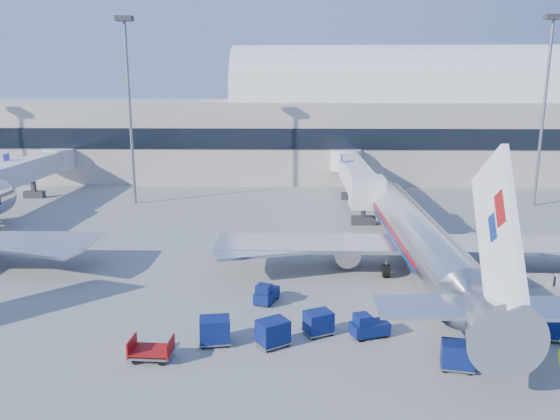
{
  "coord_description": "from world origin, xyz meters",
  "views": [
    {
      "loc": [
        0.22,
        -37.11,
        14.8
      ],
      "look_at": [
        -0.96,
        6.0,
        4.79
      ],
      "focal_mm": 35.0,
      "sensor_mm": 36.0,
      "label": 1
    }
  ],
  "objects_px": {
    "mast_west": "(128,84)",
    "mast_east": "(547,84)",
    "tug_lead": "(368,326)",
    "cart_train_a": "(318,322)",
    "airliner_main": "(418,238)",
    "cart_train_b": "(273,332)",
    "cart_train_c": "(215,330)",
    "tug_right": "(465,313)",
    "tug_left": "(266,294)",
    "barrier_near": "(531,280)",
    "jetbridge_mid": "(24,171)",
    "jetbridge_near": "(354,172)",
    "cart_solo_near": "(457,355)",
    "cart_open_red": "(152,352)"
  },
  "relations": [
    {
      "from": "mast_west",
      "to": "mast_east",
      "type": "height_order",
      "value": "same"
    },
    {
      "from": "tug_lead",
      "to": "cart_train_a",
      "type": "xyz_separation_m",
      "value": [
        -2.97,
        0.24,
        0.11
      ]
    },
    {
      "from": "airliner_main",
      "to": "cart_train_b",
      "type": "distance_m",
      "value": 16.89
    },
    {
      "from": "mast_east",
      "to": "cart_train_c",
      "type": "distance_m",
      "value": 53.11
    },
    {
      "from": "mast_west",
      "to": "cart_train_c",
      "type": "bearing_deg",
      "value": -67.64
    },
    {
      "from": "tug_right",
      "to": "tug_left",
      "type": "height_order",
      "value": "tug_left"
    },
    {
      "from": "barrier_near",
      "to": "tug_lead",
      "type": "relative_size",
      "value": 1.19
    },
    {
      "from": "barrier_near",
      "to": "tug_lead",
      "type": "xyz_separation_m",
      "value": [
        -13.34,
        -8.85,
        0.22
      ]
    },
    {
      "from": "jetbridge_mid",
      "to": "mast_east",
      "type": "xyz_separation_m",
      "value": [
        64.4,
        -0.81,
        10.86
      ]
    },
    {
      "from": "cart_train_a",
      "to": "mast_west",
      "type": "bearing_deg",
      "value": 94.58
    },
    {
      "from": "jetbridge_near",
      "to": "airliner_main",
      "type": "bearing_deg",
      "value": -84.78
    },
    {
      "from": "airliner_main",
      "to": "tug_lead",
      "type": "height_order",
      "value": "airliner_main"
    },
    {
      "from": "cart_train_b",
      "to": "cart_train_c",
      "type": "bearing_deg",
      "value": 144.27
    },
    {
      "from": "jetbridge_mid",
      "to": "mast_west",
      "type": "xyz_separation_m",
      "value": [
        14.4,
        -0.81,
        10.86
      ]
    },
    {
      "from": "jetbridge_near",
      "to": "barrier_near",
      "type": "bearing_deg",
      "value": -70.15
    },
    {
      "from": "cart_train_b",
      "to": "cart_train_c",
      "type": "relative_size",
      "value": 1.11
    },
    {
      "from": "mast_east",
      "to": "jetbridge_near",
      "type": "bearing_deg",
      "value": 177.93
    },
    {
      "from": "airliner_main",
      "to": "cart_solo_near",
      "type": "bearing_deg",
      "value": -94.27
    },
    {
      "from": "barrier_near",
      "to": "cart_train_c",
      "type": "bearing_deg",
      "value": -155.83
    },
    {
      "from": "jetbridge_near",
      "to": "cart_open_red",
      "type": "xyz_separation_m",
      "value": [
        -15.16,
        -40.76,
        -3.49
      ]
    },
    {
      "from": "jetbridge_near",
      "to": "cart_solo_near",
      "type": "height_order",
      "value": "jetbridge_near"
    },
    {
      "from": "airliner_main",
      "to": "mast_east",
      "type": "distance_m",
      "value": 34.51
    },
    {
      "from": "airliner_main",
      "to": "cart_train_c",
      "type": "xyz_separation_m",
      "value": [
        -14.36,
        -12.54,
        -2.07
      ]
    },
    {
      "from": "mast_west",
      "to": "cart_train_b",
      "type": "distance_m",
      "value": 44.86
    },
    {
      "from": "cart_solo_near",
      "to": "cart_open_red",
      "type": "height_order",
      "value": "cart_solo_near"
    },
    {
      "from": "cart_train_c",
      "to": "mast_east",
      "type": "bearing_deg",
      "value": 38.9
    },
    {
      "from": "jetbridge_mid",
      "to": "mast_east",
      "type": "relative_size",
      "value": 1.22
    },
    {
      "from": "cart_train_c",
      "to": "cart_open_red",
      "type": "height_order",
      "value": "cart_train_c"
    },
    {
      "from": "tug_right",
      "to": "mast_west",
      "type": "bearing_deg",
      "value": 150.19
    },
    {
      "from": "cart_open_red",
      "to": "tug_right",
      "type": "bearing_deg",
      "value": 18.91
    },
    {
      "from": "cart_train_a",
      "to": "tug_left",
      "type": "bearing_deg",
      "value": 99.31
    },
    {
      "from": "airliner_main",
      "to": "cart_solo_near",
      "type": "height_order",
      "value": "airliner_main"
    },
    {
      "from": "cart_open_red",
      "to": "jetbridge_mid",
      "type": "bearing_deg",
      "value": 126.32
    },
    {
      "from": "airliner_main",
      "to": "jetbridge_near",
      "type": "height_order",
      "value": "airliner_main"
    },
    {
      "from": "tug_lead",
      "to": "cart_train_c",
      "type": "height_order",
      "value": "cart_train_c"
    },
    {
      "from": "jetbridge_mid",
      "to": "cart_train_c",
      "type": "bearing_deg",
      "value": -52.28
    },
    {
      "from": "barrier_near",
      "to": "tug_right",
      "type": "distance_m",
      "value": 9.56
    },
    {
      "from": "mast_east",
      "to": "cart_train_a",
      "type": "relative_size",
      "value": 11.04
    },
    {
      "from": "tug_right",
      "to": "cart_train_b",
      "type": "xyz_separation_m",
      "value": [
        -12.09,
        -3.54,
        0.19
      ]
    },
    {
      "from": "airliner_main",
      "to": "tug_left",
      "type": "relative_size",
      "value": 15.16
    },
    {
      "from": "mast_west",
      "to": "tug_lead",
      "type": "height_order",
      "value": "mast_west"
    },
    {
      "from": "cart_train_a",
      "to": "cart_train_c",
      "type": "distance_m",
      "value": 6.22
    },
    {
      "from": "jetbridge_near",
      "to": "cart_solo_near",
      "type": "bearing_deg",
      "value": -88.23
    },
    {
      "from": "airliner_main",
      "to": "cart_train_a",
      "type": "relative_size",
      "value": 18.2
    },
    {
      "from": "mast_east",
      "to": "cart_open_red",
      "type": "height_order",
      "value": "mast_east"
    },
    {
      "from": "airliner_main",
      "to": "cart_train_b",
      "type": "xyz_separation_m",
      "value": [
        -10.99,
        -12.66,
        -2.09
      ]
    },
    {
      "from": "jetbridge_mid",
      "to": "cart_train_a",
      "type": "height_order",
      "value": "jetbridge_mid"
    },
    {
      "from": "barrier_near",
      "to": "tug_lead",
      "type": "distance_m",
      "value": 16.01
    },
    {
      "from": "mast_east",
      "to": "tug_right",
      "type": "relative_size",
      "value": 9.38
    },
    {
      "from": "tug_lead",
      "to": "cart_train_c",
      "type": "distance_m",
      "value": 9.1
    }
  ]
}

